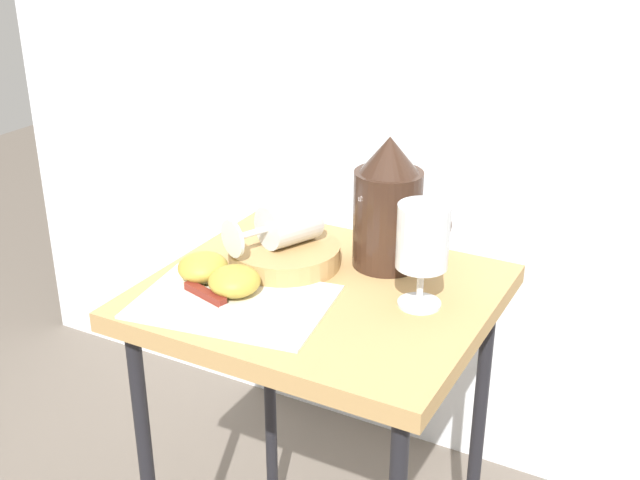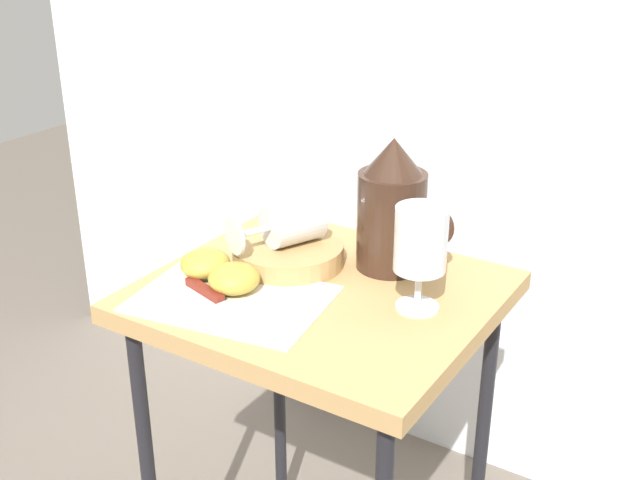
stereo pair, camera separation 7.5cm
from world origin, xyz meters
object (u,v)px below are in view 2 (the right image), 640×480
object	(u,v)px
wine_glass_tipped_near	(291,222)
apple_half_right	(234,278)
apple_half_left	(205,264)
basket_tray	(288,254)
table	(320,330)
pitcher	(392,217)
knife	(217,299)
wine_glass_upright	(421,245)

from	to	relation	value
wine_glass_tipped_near	apple_half_right	distance (m)	0.14
apple_half_right	apple_half_left	bearing A→B (deg)	166.60
basket_tray	wine_glass_tipped_near	world-z (taller)	wine_glass_tipped_near
basket_tray	table	bearing A→B (deg)	-26.93
basket_tray	apple_half_left	bearing A→B (deg)	-124.91
basket_tray	pitcher	size ratio (longest dim) A/B	0.84
table	basket_tray	bearing A→B (deg)	153.07
apple_half_left	knife	world-z (taller)	apple_half_left
pitcher	knife	distance (m)	0.30
basket_tray	pitcher	world-z (taller)	pitcher
pitcher	apple_half_left	world-z (taller)	pitcher
apple_half_left	apple_half_right	size ratio (longest dim) A/B	1.00
basket_tray	pitcher	xyz separation A→B (m)	(0.14, 0.08, 0.07)
apple_half_left	table	bearing A→B (deg)	21.85
pitcher	knife	size ratio (longest dim) A/B	1.02
basket_tray	knife	bearing A→B (deg)	-93.76
table	pitcher	bearing A→B (deg)	66.12
table	apple_half_right	size ratio (longest dim) A/B	8.71
apple_half_left	basket_tray	bearing A→B (deg)	55.09
apple_half_right	knife	bearing A→B (deg)	-91.89
basket_tray	wine_glass_upright	distance (m)	0.26
wine_glass_tipped_near	apple_half_left	size ratio (longest dim) A/B	2.12
wine_glass_upright	apple_half_right	world-z (taller)	wine_glass_upright
wine_glass_upright	apple_half_left	world-z (taller)	wine_glass_upright
basket_tray	wine_glass_upright	world-z (taller)	wine_glass_upright
wine_glass_tipped_near	apple_half_left	distance (m)	0.15
apple_half_left	apple_half_right	distance (m)	0.07
wine_glass_upright	knife	distance (m)	0.31
table	wine_glass_upright	world-z (taller)	wine_glass_upright
apple_half_right	wine_glass_tipped_near	bearing A→B (deg)	85.13
wine_glass_upright	wine_glass_tipped_near	distance (m)	0.24
wine_glass_upright	wine_glass_tipped_near	xyz separation A→B (m)	(-0.24, 0.03, -0.03)
basket_tray	apple_half_right	xyz separation A→B (m)	(-0.01, -0.13, 0.01)
wine_glass_upright	knife	world-z (taller)	wine_glass_upright
wine_glass_upright	apple_half_left	xyz separation A→B (m)	(-0.32, -0.09, -0.08)
wine_glass_tipped_near	knife	bearing A→B (deg)	-94.20
pitcher	wine_glass_tipped_near	size ratio (longest dim) A/B	1.30
pitcher	apple_half_left	distance (m)	0.30
basket_tray	pitcher	distance (m)	0.18
apple_half_right	pitcher	bearing A→B (deg)	53.50
wine_glass_tipped_near	apple_half_left	xyz separation A→B (m)	(-0.08, -0.12, -0.05)
wine_glass_upright	apple_half_right	distance (m)	0.28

